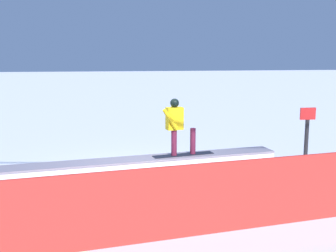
# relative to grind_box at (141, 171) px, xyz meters

# --- Properties ---
(ground_plane) EXTENTS (120.00, 120.00, 0.00)m
(ground_plane) POSITION_rel_grind_box_xyz_m (0.00, 0.00, -0.26)
(ground_plane) COLOR white
(grind_box) EXTENTS (7.11, 1.74, 0.57)m
(grind_box) POSITION_rel_grind_box_xyz_m (0.00, 0.00, 0.00)
(grind_box) COLOR white
(grind_box) RESTS_ON ground_plane
(snowboarder) EXTENTS (1.60, 0.62, 1.44)m
(snowboarder) POSITION_rel_grind_box_xyz_m (-0.93, -0.14, 1.10)
(snowboarder) COLOR black
(snowboarder) RESTS_ON grind_box
(safety_fence) EXTENTS (9.80, 1.61, 1.28)m
(safety_fence) POSITION_rel_grind_box_xyz_m (0.00, 3.38, 0.38)
(safety_fence) COLOR red
(safety_fence) RESTS_ON ground_plane
(trail_marker) EXTENTS (0.40, 0.10, 1.78)m
(trail_marker) POSITION_rel_grind_box_xyz_m (-4.16, 0.27, 0.70)
(trail_marker) COLOR #262628
(trail_marker) RESTS_ON ground_plane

